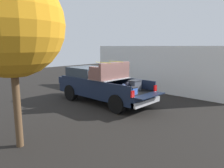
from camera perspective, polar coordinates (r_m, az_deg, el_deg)
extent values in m
plane|color=black|center=(11.58, -2.17, -5.01)|extent=(40.00, 40.00, 0.00)
cube|color=#162138|center=(11.43, -2.19, -1.94)|extent=(5.50, 1.92, 0.43)
cube|color=black|center=(10.58, 2.36, -1.62)|extent=(2.80, 1.80, 0.04)
cube|color=#162138|center=(9.86, -1.18, -1.10)|extent=(2.80, 0.06, 0.50)
cube|color=#162138|center=(11.24, 5.49, 0.23)|extent=(2.80, 0.06, 0.50)
cube|color=#162138|center=(11.47, -2.80, 0.46)|extent=(0.06, 1.80, 0.50)
cube|color=#162138|center=(9.59, 9.94, -2.98)|extent=(0.55, 1.80, 0.04)
cube|color=#B2B2B7|center=(11.01, -0.66, 1.49)|extent=(1.25, 1.92, 0.04)
cube|color=#162138|center=(12.33, -6.60, 1.09)|extent=(2.30, 1.92, 0.50)
cube|color=#2D3842|center=(12.19, -6.34, 3.36)|extent=(1.94, 1.76, 0.50)
cube|color=#162138|center=(13.39, -10.32, 1.44)|extent=(0.40, 1.82, 0.38)
cube|color=#B2B2B7|center=(9.75, 9.12, -4.76)|extent=(0.24, 1.92, 0.24)
cube|color=red|center=(9.00, 5.51, -2.69)|extent=(0.06, 0.20, 0.28)
cube|color=red|center=(10.42, 11.48, -1.10)|extent=(0.06, 0.20, 0.28)
cylinder|color=black|center=(12.24, -10.90, -2.25)|extent=(0.88, 0.30, 0.88)
cylinder|color=black|center=(13.31, -4.75, -1.11)|extent=(0.88, 0.30, 0.88)
cylinder|color=black|center=(9.68, 1.37, -5.34)|extent=(0.88, 0.30, 0.88)
cylinder|color=black|center=(11.01, 7.53, -3.53)|extent=(0.88, 0.30, 0.88)
cube|color=#474C56|center=(10.47, 6.11, -0.43)|extent=(0.40, 0.55, 0.45)
cube|color=#31353C|center=(10.43, 6.14, 0.92)|extent=(0.44, 0.59, 0.05)
ellipsoid|color=black|center=(10.20, 4.11, -0.65)|extent=(0.20, 0.36, 0.46)
ellipsoid|color=black|center=(10.14, 4.59, -1.11)|extent=(0.09, 0.25, 0.20)
ellipsoid|color=#283351|center=(9.81, 3.02, -1.15)|extent=(0.20, 0.37, 0.43)
ellipsoid|color=#283351|center=(9.75, 3.51, -1.61)|extent=(0.09, 0.26, 0.19)
cube|color=#3359B2|center=(9.53, 5.62, -1.92)|extent=(0.26, 0.34, 0.30)
cube|color=#262628|center=(9.49, 5.64, -0.91)|extent=(0.28, 0.36, 0.04)
cube|color=brown|center=(10.97, -0.66, 2.68)|extent=(0.92, 2.10, 0.42)
cube|color=brown|center=(10.67, 0.80, 4.69)|extent=(0.16, 2.10, 0.40)
cube|color=brown|center=(10.32, -4.55, 3.97)|extent=(0.68, 0.20, 0.22)
cube|color=brown|center=(11.67, 2.41, 4.69)|extent=(0.68, 0.20, 0.22)
cube|color=yellow|center=(10.58, -2.46, 5.77)|extent=(1.02, 0.03, 0.02)
cube|color=yellow|center=(11.26, 1.01, 6.04)|extent=(1.02, 0.03, 0.02)
cube|color=white|center=(14.55, 10.92, 3.97)|extent=(9.88, 0.36, 3.03)
cylinder|color=brown|center=(6.91, -24.07, -4.68)|extent=(0.21, 0.21, 2.71)
sphere|color=orange|center=(6.73, -25.48, 14.26)|extent=(3.00, 3.00, 3.00)
cylinder|color=#3F4C66|center=(16.34, -4.54, 1.01)|extent=(0.56, 0.56, 0.90)
cylinder|color=#3F4C66|center=(16.27, -4.57, 2.72)|extent=(0.60, 0.60, 0.08)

